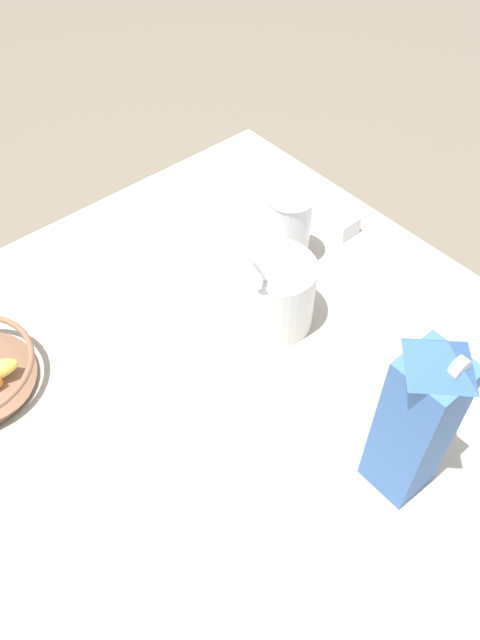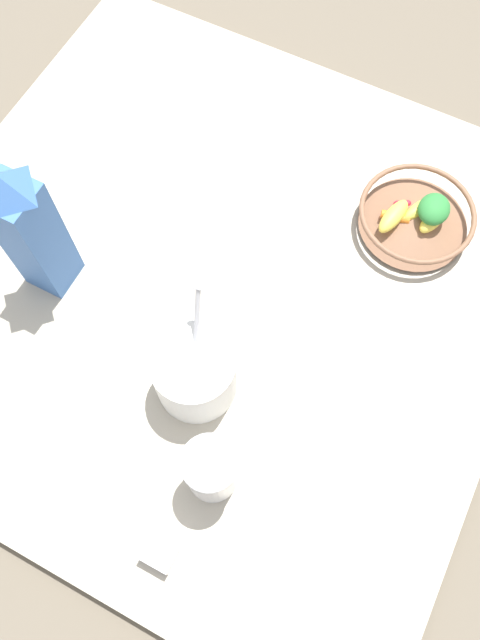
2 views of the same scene
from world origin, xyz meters
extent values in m
plane|color=#665B4C|center=(0.00, 0.00, 0.00)|extent=(6.00, 6.00, 0.00)
cube|color=#B2A893|center=(0.00, 0.00, 0.02)|extent=(1.09, 1.09, 0.03)
cube|color=#3D6BB2|center=(0.12, -0.26, 0.16)|extent=(0.08, 0.08, 0.26)
pyramid|color=#3D6BB2|center=(0.12, -0.26, 0.31)|extent=(0.08, 0.08, 0.04)
cylinder|color=white|center=(0.12, -0.28, 0.31)|extent=(0.03, 0.01, 0.03)
cylinder|color=white|center=(0.19, 0.07, 0.10)|extent=(0.13, 0.13, 0.13)
cylinder|color=white|center=(0.19, 0.07, 0.15)|extent=(0.12, 0.12, 0.02)
cylinder|color=silver|center=(0.15, 0.06, 0.17)|extent=(0.09, 0.04, 0.14)
ellipsoid|color=silver|center=(0.11, 0.05, 0.24)|extent=(0.02, 0.02, 0.01)
cylinder|color=white|center=(0.31, 0.17, 0.10)|extent=(0.08, 0.08, 0.14)
torus|color=white|center=(0.31, 0.17, 0.17)|extent=(0.08, 0.08, 0.01)
cube|color=silver|center=(0.44, 0.15, 0.05)|extent=(0.05, 0.05, 0.04)
cube|color=brown|center=(0.44, 0.15, 0.05)|extent=(0.04, 0.04, 0.02)
camera|label=1|loc=(-0.32, -0.43, 0.85)|focal=35.00mm
camera|label=2|loc=(0.42, 0.27, 1.05)|focal=35.00mm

